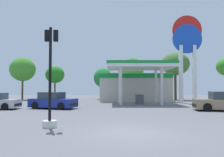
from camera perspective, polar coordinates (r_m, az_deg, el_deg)
ground_plane at (r=9.78m, az=4.90°, el=-13.89°), size 90.00×90.00×0.00m
gas_station at (r=31.28m, az=6.06°, el=-1.85°), size 9.71×12.34×4.80m
station_pole_sign at (r=29.39m, az=19.20°, el=7.55°), size 3.71×0.56×11.07m
car_0 at (r=20.97m, az=-15.02°, el=-5.72°), size 4.57×2.90×1.52m
car_1 at (r=20.60m, az=27.05°, el=-5.50°), size 4.76×2.66×1.61m
traffic_signal_2 at (r=11.21m, az=-15.69°, el=-3.00°), size 0.69×0.70×4.95m
tree_0 at (r=37.30m, az=-22.13°, el=2.22°), size 3.94×3.94×6.69m
tree_1 at (r=37.51m, az=-14.52°, el=0.95°), size 3.10×3.10×5.47m
tree_2 at (r=35.81m, az=-2.26°, el=0.17°), size 3.01×3.01×5.10m
tree_3 at (r=35.83m, az=5.46°, el=2.23°), size 3.72×3.72×6.74m
tree_4 at (r=35.97m, az=16.31°, el=3.63°), size 4.42×4.42×7.46m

